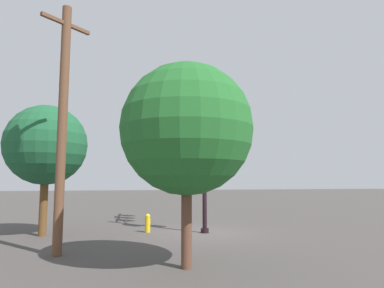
{
  "coord_description": "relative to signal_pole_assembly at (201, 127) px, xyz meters",
  "views": [
    {
      "loc": [
        -14.76,
        3.45,
        2.39
      ],
      "look_at": [
        1.45,
        0.3,
        4.17
      ],
      "focal_mm": 30.86,
      "sensor_mm": 36.0,
      "label": 1
    }
  ],
  "objects": [
    {
      "name": "tree_near",
      "position": [
        -0.73,
        7.07,
        -1.14
      ],
      "size": [
        3.48,
        3.48,
        5.63
      ],
      "color": "brown",
      "rests_on": "ground_plane"
    },
    {
      "name": "utility_pole",
      "position": [
        -4.73,
        5.69,
        -0.79
      ],
      "size": [
        1.31,
        1.4,
        8.22
      ],
      "color": "brown",
      "rests_on": "ground_plane"
    },
    {
      "name": "ground_plane",
      "position": [
        -1.23,
        0.1,
        -5.01
      ],
      "size": [
        120.0,
        120.0,
        0.0
      ],
      "primitive_type": "plane",
      "color": "#47413F"
    },
    {
      "name": "fire_hydrant",
      "position": [
        -0.6,
        2.62,
        -4.6
      ],
      "size": [
        0.33,
        0.24,
        0.83
      ],
      "color": "gold",
      "rests_on": "ground_plane"
    },
    {
      "name": "signal_pole_assembly",
      "position": [
        0.0,
        0.0,
        0.0
      ],
      "size": [
        5.33,
        1.15,
        7.31
      ],
      "color": "black",
      "rests_on": "ground_plane"
    },
    {
      "name": "tree_mid",
      "position": [
        -6.94,
        1.95,
        -1.21
      ],
      "size": [
        3.73,
        3.73,
        5.68
      ],
      "color": "brown",
      "rests_on": "ground_plane"
    }
  ]
}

